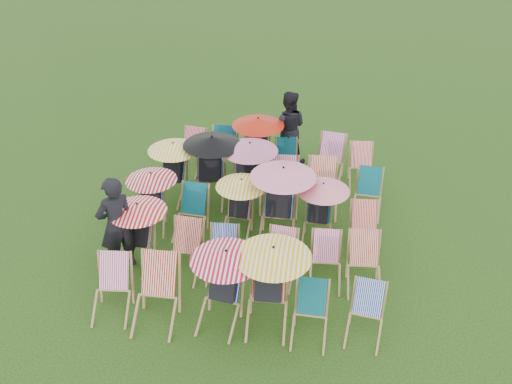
# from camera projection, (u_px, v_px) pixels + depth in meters

# --- Properties ---
(ground) EXTENTS (100.00, 100.00, 0.00)m
(ground) POSITION_uv_depth(u_px,v_px,m) (259.00, 238.00, 10.92)
(ground) COLOR black
(ground) RESTS_ON ground
(deckchair_0) EXTENTS (0.67, 0.88, 0.91)m
(deckchair_0) POSITION_uv_depth(u_px,v_px,m) (111.00, 289.00, 9.05)
(deckchair_0) COLOR #9D7549
(deckchair_0) RESTS_ON ground
(deckchair_1) EXTENTS (0.68, 0.95, 1.03)m
(deckchair_1) POSITION_uv_depth(u_px,v_px,m) (156.00, 295.00, 8.85)
(deckchair_1) COLOR #9D7549
(deckchair_1) RESTS_ON ground
(deckchair_2) EXTENTS (1.11, 1.18, 1.32)m
(deckchair_2) POSITION_uv_depth(u_px,v_px,m) (222.00, 286.00, 8.76)
(deckchair_2) COLOR #9D7549
(deckchair_2) RESTS_ON ground
(deckchair_3) EXTENTS (1.17, 1.23, 1.39)m
(deckchair_3) POSITION_uv_depth(u_px,v_px,m) (269.00, 285.00, 8.71)
(deckchair_3) COLOR #9D7549
(deckchair_3) RESTS_ON ground
(deckchair_4) EXTENTS (0.57, 0.79, 0.84)m
(deckchair_4) POSITION_uv_depth(u_px,v_px,m) (310.00, 315.00, 8.62)
(deckchair_4) COLOR #9D7549
(deckchair_4) RESTS_ON ground
(deckchair_5) EXTENTS (0.65, 0.83, 0.82)m
(deckchair_5) POSITION_uv_depth(u_px,v_px,m) (366.00, 315.00, 8.63)
(deckchair_5) COLOR #9D7549
(deckchair_5) RESTS_ON ground
(deckchair_6) EXTENTS (1.02, 1.08, 1.21)m
(deckchair_6) POSITION_uv_depth(u_px,v_px,m) (136.00, 233.00, 9.98)
(deckchair_6) COLOR #9D7549
(deckchair_6) RESTS_ON ground
(deckchair_7) EXTENTS (0.64, 0.86, 0.90)m
(deckchair_7) POSITION_uv_depth(u_px,v_px,m) (184.00, 251.00, 9.87)
(deckchair_7) COLOR #9D7549
(deckchair_7) RESTS_ON ground
(deckchair_8) EXTENTS (0.59, 0.79, 0.83)m
(deckchair_8) POSITION_uv_depth(u_px,v_px,m) (223.00, 255.00, 9.82)
(deckchair_8) COLOR #9D7549
(deckchair_8) RESTS_ON ground
(deckchair_9) EXTENTS (0.64, 0.83, 0.85)m
(deckchair_9) POSITION_uv_depth(u_px,v_px,m) (280.00, 259.00, 9.73)
(deckchair_9) COLOR #9D7549
(deckchair_9) RESTS_ON ground
(deckchair_10) EXTENTS (0.59, 0.80, 0.84)m
(deckchair_10) POSITION_uv_depth(u_px,v_px,m) (326.00, 262.00, 9.67)
(deckchair_10) COLOR #9D7549
(deckchair_10) RESTS_ON ground
(deckchair_11) EXTENTS (0.64, 0.86, 0.89)m
(deckchair_11) POSITION_uv_depth(u_px,v_px,m) (365.00, 265.00, 9.57)
(deckchair_11) COLOR #9D7549
(deckchair_11) RESTS_ON ground
(deckchair_12) EXTENTS (0.98, 1.06, 1.16)m
(deckchair_12) POSITION_uv_depth(u_px,v_px,m) (151.00, 200.00, 10.93)
(deckchair_12) COLOR #9D7549
(deckchair_12) RESTS_ON ground
(deckchair_13) EXTENTS (0.66, 0.87, 0.90)m
(deckchair_13) POSITION_uv_depth(u_px,v_px,m) (191.00, 213.00, 10.84)
(deckchair_13) COLOR #9D7549
(deckchair_13) RESTS_ON ground
(deckchair_14) EXTENTS (0.97, 1.02, 1.15)m
(deckchair_14) POSITION_uv_depth(u_px,v_px,m) (239.00, 206.00, 10.76)
(deckchair_14) COLOR #9D7549
(deckchair_14) RESTS_ON ground
(deckchair_15) EXTENTS (1.22, 1.27, 1.45)m
(deckchair_15) POSITION_uv_depth(u_px,v_px,m) (279.00, 202.00, 10.58)
(deckchair_15) COLOR #9D7549
(deckchair_15) RESTS_ON ground
(deckchair_16) EXTENTS (0.99, 1.03, 1.17)m
(deckchair_16) POSITION_uv_depth(u_px,v_px,m) (319.00, 211.00, 10.60)
(deckchair_16) COLOR #9D7549
(deckchair_16) RESTS_ON ground
(deckchair_17) EXTENTS (0.61, 0.81, 0.84)m
(deckchair_17) POSITION_uv_depth(u_px,v_px,m) (364.00, 229.00, 10.45)
(deckchair_17) COLOR #9D7549
(deckchair_17) RESTS_ON ground
(deckchair_18) EXTENTS (1.05, 1.11, 1.25)m
(deckchair_18) POSITION_uv_depth(u_px,v_px,m) (172.00, 170.00, 11.79)
(deckchair_18) COLOR #9D7549
(deckchair_18) RESTS_ON ground
(deckchair_19) EXTENTS (1.19, 1.26, 1.41)m
(deckchair_19) POSITION_uv_depth(u_px,v_px,m) (210.00, 168.00, 11.69)
(deckchair_19) COLOR #9D7549
(deckchair_19) RESTS_ON ground
(deckchair_20) EXTENTS (1.13, 1.21, 1.35)m
(deckchair_20) POSITION_uv_depth(u_px,v_px,m) (248.00, 173.00, 11.58)
(deckchair_20) COLOR #9D7549
(deckchair_20) RESTS_ON ground
(deckchair_21) EXTENTS (0.70, 0.94, 0.98)m
(deckchair_21) POSITION_uv_depth(u_px,v_px,m) (283.00, 186.00, 11.56)
(deckchair_21) COLOR #9D7549
(deckchair_21) RESTS_ON ground
(deckchair_22) EXTENTS (0.70, 0.95, 1.00)m
(deckchair_22) POSITION_uv_depth(u_px,v_px,m) (322.00, 188.00, 11.49)
(deckchair_22) COLOR #9D7549
(deckchair_22) RESTS_ON ground
(deckchair_23) EXTENTS (0.62, 0.83, 0.85)m
(deckchair_23) POSITION_uv_depth(u_px,v_px,m) (368.00, 194.00, 11.45)
(deckchair_23) COLOR #9D7549
(deckchair_23) RESTS_ON ground
(deckchair_24) EXTENTS (0.72, 0.91, 0.89)m
(deckchair_24) POSITION_uv_depth(u_px,v_px,m) (190.00, 152.00, 12.89)
(deckchair_24) COLOR #9D7549
(deckchair_24) RESTS_ON ground
(deckchair_25) EXTENTS (0.67, 0.91, 0.96)m
(deckchair_25) POSITION_uv_depth(u_px,v_px,m) (223.00, 153.00, 12.77)
(deckchair_25) COLOR #9D7549
(deckchair_25) RESTS_ON ground
(deckchair_26) EXTENTS (1.14, 1.20, 1.35)m
(deckchair_26) POSITION_uv_depth(u_px,v_px,m) (255.00, 146.00, 12.55)
(deckchair_26) COLOR #9D7549
(deckchair_26) RESTS_ON ground
(deckchair_27) EXTENTS (0.67, 0.84, 0.82)m
(deckchair_27) POSITION_uv_depth(u_px,v_px,m) (287.00, 161.00, 12.60)
(deckchair_27) COLOR #9D7549
(deckchair_27) RESTS_ON ground
(deckchair_28) EXTENTS (0.75, 0.95, 0.95)m
(deckchair_28) POSITION_uv_depth(u_px,v_px,m) (330.00, 160.00, 12.52)
(deckchair_28) COLOR #9D7549
(deckchair_28) RESTS_ON ground
(deckchair_29) EXTENTS (0.62, 0.82, 0.85)m
(deckchair_29) POSITION_uv_depth(u_px,v_px,m) (362.00, 166.00, 12.39)
(deckchair_29) COLOR #9D7549
(deckchair_29) RESTS_ON ground
(person_left) EXTENTS (0.79, 0.79, 1.85)m
(person_left) POSITION_uv_depth(u_px,v_px,m) (116.00, 224.00, 9.72)
(person_left) COLOR black
(person_left) RESTS_ON ground
(person_rear) EXTENTS (0.86, 0.68, 1.76)m
(person_rear) POSITION_uv_depth(u_px,v_px,m) (288.00, 128.00, 12.92)
(person_rear) COLOR black
(person_rear) RESTS_ON ground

